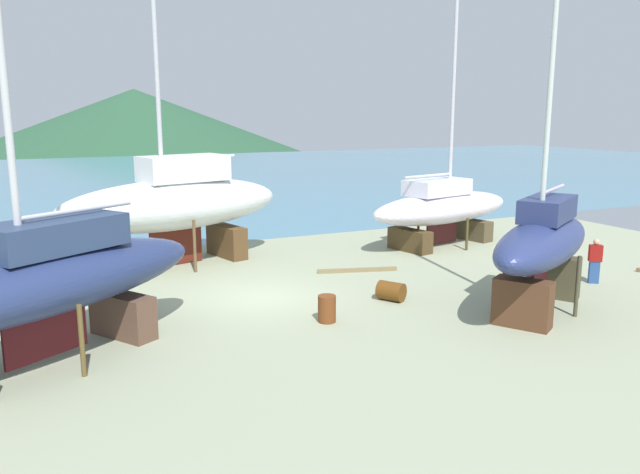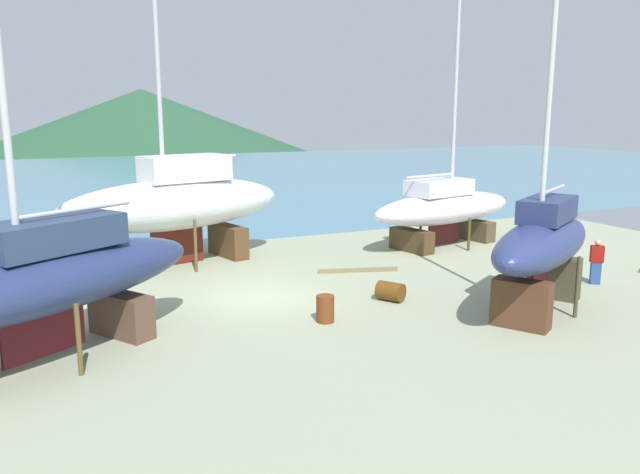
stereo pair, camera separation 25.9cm
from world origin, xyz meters
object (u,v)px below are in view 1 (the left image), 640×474
worker (595,260)px  barrel_rust_far (327,309)px  sailboat_large_starboard (543,244)px  barrel_tipped_right (391,291)px  sailboat_mid_port (43,281)px  sailboat_small_center (442,207)px  sailboat_far_slipway (175,203)px

worker → barrel_rust_far: worker is taller
worker → sailboat_large_starboard: bearing=144.3°
sailboat_large_starboard → barrel_tipped_right: bearing=-69.2°
sailboat_mid_port → sailboat_small_center: bearing=171.4°
barrel_tipped_right → barrel_rust_far: (-2.81, -1.03, 0.09)m
sailboat_small_center → barrel_tipped_right: sailboat_small_center is taller
barrel_tipped_right → barrel_rust_far: bearing=-160.0°
worker → barrel_tipped_right: (-7.67, 1.28, -0.52)m
worker → barrel_rust_far: (-10.49, 0.26, -0.44)m
worker → barrel_tipped_right: size_ratio=1.92×
sailboat_mid_port → worker: bearing=146.6°
sailboat_large_starboard → worker: (4.08, 1.52, -1.24)m
sailboat_small_center → barrel_rust_far: 12.15m
sailboat_large_starboard → sailboat_small_center: bearing=-139.5°
barrel_tipped_right → sailboat_mid_port: bearing=-174.8°
sailboat_mid_port → worker: size_ratio=9.28×
sailboat_mid_port → barrel_tipped_right: bearing=152.9°
barrel_tipped_right → barrel_rust_far: size_ratio=1.06×
sailboat_large_starboard → barrel_tipped_right: sailboat_large_starboard is taller
sailboat_large_starboard → sailboat_mid_port: (-13.86, 1.87, -0.00)m
sailboat_far_slipway → worker: 15.85m
sailboat_far_slipway → sailboat_small_center: sailboat_far_slipway is taller
sailboat_far_slipway → worker: sailboat_far_slipway is taller
sailboat_mid_port → barrel_rust_far: 7.64m
sailboat_large_starboard → sailboat_small_center: sailboat_small_center is taller
sailboat_far_slipway → sailboat_mid_port: sailboat_far_slipway is taller
sailboat_small_center → barrel_tipped_right: 9.39m
sailboat_large_starboard → sailboat_far_slipway: 13.80m
sailboat_large_starboard → barrel_rust_far: bearing=-46.7°
sailboat_small_center → worker: size_ratio=7.24×
barrel_tipped_right → barrel_rust_far: 3.00m
barrel_rust_far → sailboat_mid_port: bearing=179.3°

